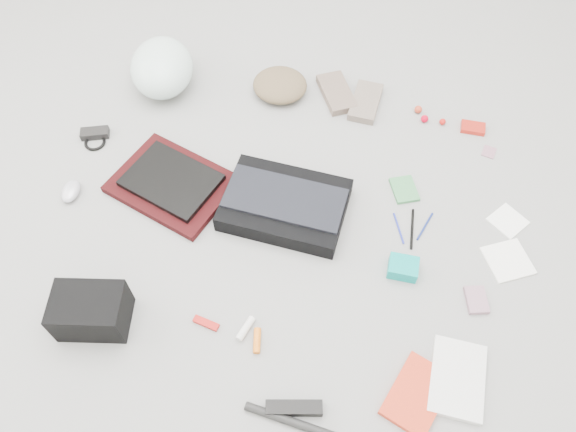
% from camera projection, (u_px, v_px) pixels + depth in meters
% --- Properties ---
extents(ground_plane, '(4.00, 4.00, 0.00)m').
position_uv_depth(ground_plane, '(288.00, 224.00, 1.85)').
color(ground_plane, gray).
extents(messenger_bag, '(0.43, 0.33, 0.07)m').
position_uv_depth(messenger_bag, '(285.00, 205.00, 1.86)').
color(messenger_bag, black).
rests_on(messenger_bag, ground_plane).
extents(bag_flap, '(0.41, 0.22, 0.01)m').
position_uv_depth(bag_flap, '(285.00, 198.00, 1.83)').
color(bag_flap, black).
rests_on(bag_flap, messenger_bag).
extents(laptop_sleeve, '(0.47, 0.41, 0.03)m').
position_uv_depth(laptop_sleeve, '(173.00, 184.00, 1.93)').
color(laptop_sleeve, black).
rests_on(laptop_sleeve, ground_plane).
extents(laptop, '(0.36, 0.31, 0.02)m').
position_uv_depth(laptop, '(171.00, 180.00, 1.91)').
color(laptop, black).
rests_on(laptop, laptop_sleeve).
extents(bike_helmet, '(0.30, 0.34, 0.18)m').
position_uv_depth(bike_helmet, '(162.00, 68.00, 2.14)').
color(bike_helmet, white).
rests_on(bike_helmet, ground_plane).
extents(beanie, '(0.23, 0.22, 0.07)m').
position_uv_depth(beanie, '(280.00, 85.00, 2.17)').
color(beanie, brown).
rests_on(beanie, ground_plane).
extents(mitten_left, '(0.18, 0.23, 0.03)m').
position_uv_depth(mitten_left, '(337.00, 93.00, 2.17)').
color(mitten_left, '#6E5B4F').
rests_on(mitten_left, ground_plane).
extents(mitten_right, '(0.12, 0.21, 0.03)m').
position_uv_depth(mitten_right, '(366.00, 102.00, 2.15)').
color(mitten_right, '#77675C').
rests_on(mitten_right, ground_plane).
extents(power_brick, '(0.11, 0.07, 0.03)m').
position_uv_depth(power_brick, '(95.00, 133.00, 2.06)').
color(power_brick, black).
rests_on(power_brick, ground_plane).
extents(cable_coil, '(0.08, 0.08, 0.01)m').
position_uv_depth(cable_coil, '(95.00, 143.00, 2.04)').
color(cable_coil, black).
rests_on(cable_coil, ground_plane).
extents(mouse, '(0.06, 0.10, 0.04)m').
position_uv_depth(mouse, '(71.00, 191.00, 1.91)').
color(mouse, '#B4B2BF').
rests_on(mouse, ground_plane).
extents(camera_bag, '(0.22, 0.17, 0.13)m').
position_uv_depth(camera_bag, '(91.00, 311.00, 1.61)').
color(camera_bag, black).
rests_on(camera_bag, ground_plane).
extents(multitool, '(0.08, 0.04, 0.01)m').
position_uv_depth(multitool, '(206.00, 323.00, 1.66)').
color(multitool, '#A9130E').
rests_on(multitool, ground_plane).
extents(toiletry_tube_white, '(0.05, 0.08, 0.02)m').
position_uv_depth(toiletry_tube_white, '(246.00, 329.00, 1.64)').
color(toiletry_tube_white, silver).
rests_on(toiletry_tube_white, ground_plane).
extents(toiletry_tube_orange, '(0.03, 0.08, 0.02)m').
position_uv_depth(toiletry_tube_orange, '(257.00, 341.00, 1.62)').
color(toiletry_tube_orange, orange).
rests_on(toiletry_tube_orange, ground_plane).
extents(u_lock, '(0.16, 0.06, 0.03)m').
position_uv_depth(u_lock, '(294.00, 408.00, 1.51)').
color(u_lock, black).
rests_on(u_lock, ground_plane).
extents(bike_pump, '(0.26, 0.06, 0.02)m').
position_uv_depth(bike_pump, '(291.00, 421.00, 1.49)').
color(bike_pump, black).
rests_on(bike_pump, ground_plane).
extents(book_red, '(0.20, 0.24, 0.02)m').
position_uv_depth(book_red, '(417.00, 395.00, 1.54)').
color(book_red, red).
rests_on(book_red, ground_plane).
extents(book_white, '(0.17, 0.23, 0.02)m').
position_uv_depth(book_white, '(457.00, 379.00, 1.56)').
color(book_white, silver).
rests_on(book_white, ground_plane).
extents(notepad, '(0.11, 0.13, 0.01)m').
position_uv_depth(notepad, '(404.00, 190.00, 1.93)').
color(notepad, '#3A7C47').
rests_on(notepad, ground_plane).
extents(pen_blue, '(0.05, 0.12, 0.01)m').
position_uv_depth(pen_blue, '(399.00, 228.00, 1.84)').
color(pen_blue, '#1E299A').
rests_on(pen_blue, ground_plane).
extents(pen_black, '(0.01, 0.16, 0.01)m').
position_uv_depth(pen_black, '(412.00, 229.00, 1.84)').
color(pen_black, black).
rests_on(pen_black, ground_plane).
extents(pen_navy, '(0.05, 0.12, 0.01)m').
position_uv_depth(pen_navy, '(425.00, 226.00, 1.85)').
color(pen_navy, navy).
rests_on(pen_navy, ground_plane).
extents(accordion_wallet, '(0.09, 0.08, 0.05)m').
position_uv_depth(accordion_wallet, '(403.00, 268.00, 1.74)').
color(accordion_wallet, '#029893').
rests_on(accordion_wallet, ground_plane).
extents(card_deck, '(0.08, 0.10, 0.02)m').
position_uv_depth(card_deck, '(476.00, 300.00, 1.69)').
color(card_deck, gray).
rests_on(card_deck, ground_plane).
extents(napkin_top, '(0.15, 0.15, 0.01)m').
position_uv_depth(napkin_top, '(508.00, 221.00, 1.86)').
color(napkin_top, white).
rests_on(napkin_top, ground_plane).
extents(napkin_bottom, '(0.18, 0.18, 0.01)m').
position_uv_depth(napkin_bottom, '(508.00, 261.00, 1.77)').
color(napkin_bottom, white).
rests_on(napkin_bottom, ground_plane).
extents(lollipop_a, '(0.04, 0.04, 0.03)m').
position_uv_depth(lollipop_a, '(418.00, 109.00, 2.12)').
color(lollipop_a, '#AE351E').
rests_on(lollipop_a, ground_plane).
extents(lollipop_b, '(0.04, 0.04, 0.03)m').
position_uv_depth(lollipop_b, '(425.00, 119.00, 2.10)').
color(lollipop_b, '#BB0019').
rests_on(lollipop_b, ground_plane).
extents(lollipop_c, '(0.03, 0.03, 0.02)m').
position_uv_depth(lollipop_c, '(443.00, 122.00, 2.09)').
color(lollipop_c, '#B8140F').
rests_on(lollipop_c, ground_plane).
extents(altoids_tin, '(0.09, 0.06, 0.02)m').
position_uv_depth(altoids_tin, '(473.00, 128.00, 2.08)').
color(altoids_tin, '#B12116').
rests_on(altoids_tin, ground_plane).
extents(stamp_sheet, '(0.06, 0.06, 0.00)m').
position_uv_depth(stamp_sheet, '(489.00, 152.00, 2.03)').
color(stamp_sheet, '#9F697D').
rests_on(stamp_sheet, ground_plane).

